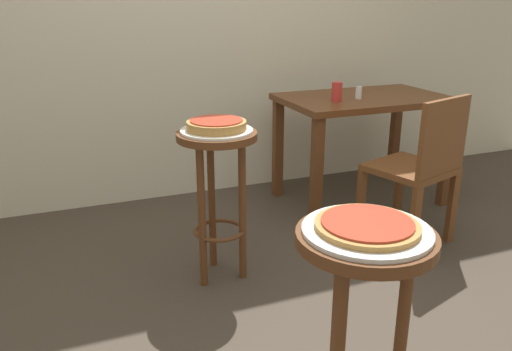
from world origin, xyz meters
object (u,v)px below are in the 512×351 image
serving_plate_foreground (367,231)px  wooden_chair (421,166)px  dining_table (363,113)px  condiment_shaker (359,93)px  pizza_middle (217,125)px  stool_foreground (361,299)px  cup_near_edge (337,92)px  pizza_foreground (367,225)px  serving_plate_middle (217,131)px  stool_middle (218,173)px

serving_plate_foreground → wooden_chair: bearing=45.5°
dining_table → condiment_shaker: (-0.09, -0.06, 0.15)m
pizza_middle → stool_foreground: bearing=-87.7°
cup_near_edge → condiment_shaker: cup_near_edge is taller
dining_table → serving_plate_foreground: bearing=-122.7°
pizza_foreground → serving_plate_foreground: bearing=0.0°
condiment_shaker → wooden_chair: bearing=-88.7°
stool_foreground → cup_near_edge: bearing=62.4°
serving_plate_middle → wooden_chair: bearing=-3.1°
pizza_middle → wooden_chair: wooden_chair is taller
stool_middle → pizza_middle: (0.00, 0.00, 0.23)m
serving_plate_middle → serving_plate_foreground: bearing=-87.7°
stool_middle → serving_plate_middle: (0.00, 0.00, 0.21)m
stool_foreground → cup_near_edge: (0.90, 1.72, 0.24)m
condiment_shaker → stool_foreground: bearing=-121.6°
serving_plate_middle → wooden_chair: size_ratio=0.40×
serving_plate_middle → cup_near_edge: size_ratio=2.81×
condiment_shaker → cup_near_edge: bearing=-171.5°
stool_middle → condiment_shaker: size_ratio=9.69×
pizza_middle → wooden_chair: bearing=-3.1°
dining_table → pizza_foreground: bearing=-122.7°
dining_table → wooden_chair: bearing=-95.8°
pizza_middle → serving_plate_foreground: bearing=-87.7°
wooden_chair → dining_table: bearing=84.2°
condiment_shaker → serving_plate_middle: bearing=-152.8°
dining_table → cup_near_edge: bearing=-161.1°
serving_plate_foreground → condiment_shaker: 2.05m
pizza_foreground → stool_foreground: bearing=-90.0°
dining_table → wooden_chair: size_ratio=1.26×
stool_middle → wooden_chair: size_ratio=0.88×
stool_foreground → serving_plate_middle: 1.19m
stool_middle → wooden_chair: (1.13, -0.06, -0.08)m
wooden_chair → cup_near_edge: bearing=107.1°
serving_plate_middle → dining_table: size_ratio=0.31×
cup_near_edge → condiment_shaker: size_ratio=1.55×
stool_foreground → wooden_chair: wooden_chair is taller
stool_middle → pizza_middle: bearing=63.4°
stool_middle → serving_plate_middle: bearing=45.0°
stool_middle → serving_plate_foreground: bearing=-87.7°
pizza_middle → wooden_chair: 1.18m
dining_table → cup_near_edge: (-0.26, -0.09, 0.17)m
stool_foreground → serving_plate_middle: serving_plate_middle is taller
serving_plate_foreground → condiment_shaker: (1.07, 1.74, 0.01)m
stool_foreground → condiment_shaker: bearing=58.4°
pizza_foreground → wooden_chair: 1.58m
pizza_foreground → pizza_middle: pizza_middle is taller
condiment_shaker → wooden_chair: wooden_chair is taller
stool_foreground → wooden_chair: (1.09, 1.11, -0.08)m
stool_foreground → condiment_shaker: (1.07, 1.74, 0.22)m
serving_plate_foreground → serving_plate_middle: 1.17m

